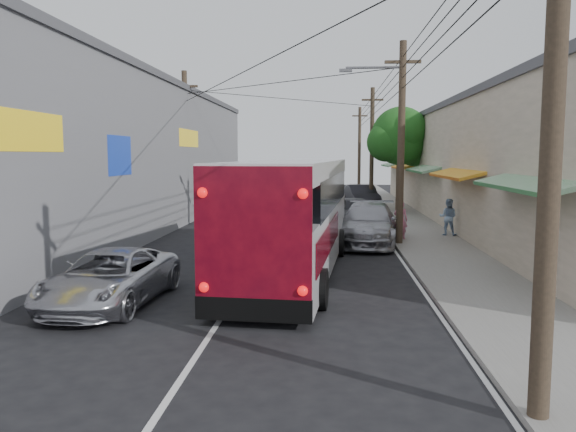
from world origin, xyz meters
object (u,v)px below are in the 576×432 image
Objects in this scene: coach_bus at (295,215)px; pedestrian_near at (401,220)px; parked_suv at (368,224)px; jeepney at (110,278)px; pedestrian_far at (448,217)px; parked_car_far at (362,197)px; parked_car_mid at (356,211)px.

pedestrian_near is at bearing 62.31° from coach_bus.
pedestrian_near reaches higher than parked_suv.
pedestrian_far reaches higher than jeepney.
parked_suv is at bearing -100.13° from parked_car_far.
coach_bus is 6.07m from jeepney.
coach_bus is at bearing 69.67° from pedestrian_far.
coach_bus is at bearing -106.80° from parked_car_far.
parked_car_far is at bearing -69.79° from pedestrian_near.
jeepney is 26.02m from parked_car_far.
pedestrian_far reaches higher than parked_car_far.
pedestrian_near is at bearing -82.58° from parked_car_mid.
parked_suv is (2.67, 5.64, -0.96)m from coach_bus.
jeepney is 17.77m from parked_car_mid.
pedestrian_far is (2.20, 1.18, 0.01)m from pedestrian_near.
pedestrian_near is (1.41, 0.79, 0.09)m from parked_suv.
parked_suv reaches higher than jeepney.
jeepney is 2.95× the size of pedestrian_far.
jeepney is at bearing -117.40° from parked_suv.
parked_car_mid is at bearing 99.16° from parked_suv.
parked_suv reaches higher than parked_car_far.
pedestrian_near is (0.80, -14.27, 0.10)m from parked_car_far.
coach_bus is 2.56× the size of jeepney.
coach_bus is 12.53m from parked_car_mid.
parked_car_mid is 5.99m from pedestrian_far.
parked_suv is at bearing 69.40° from coach_bus.
pedestrian_near reaches higher than parked_car_far.
coach_bus is 2.85× the size of parked_car_mid.
jeepney is 0.83× the size of parked_suv.
coach_bus reaches higher than parked_suv.
parked_suv is at bearing 58.41° from jeepney.
parked_suv is 3.54× the size of pedestrian_far.
parked_car_far is at bearing 76.62° from parked_car_mid.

